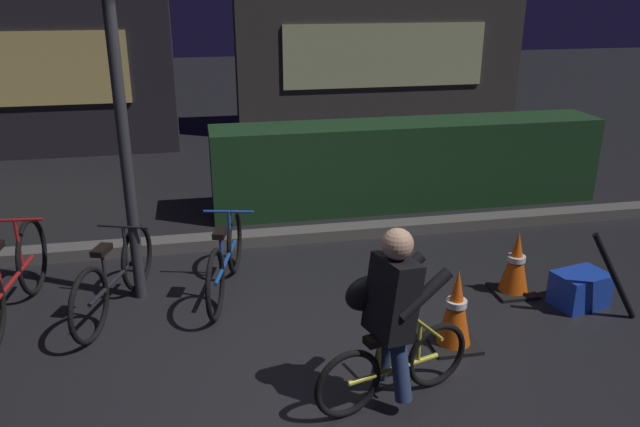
# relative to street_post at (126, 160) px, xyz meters

# --- Properties ---
(ground_plane) EXTENTS (40.00, 40.00, 0.00)m
(ground_plane) POSITION_rel_street_post_xyz_m (1.32, -1.20, -1.26)
(ground_plane) COLOR black
(sidewalk_curb) EXTENTS (12.00, 0.24, 0.12)m
(sidewalk_curb) POSITION_rel_street_post_xyz_m (1.32, 1.00, -1.20)
(sidewalk_curb) COLOR #56544F
(sidewalk_curb) RESTS_ON ground
(hedge_row) EXTENTS (4.80, 0.70, 1.05)m
(hedge_row) POSITION_rel_street_post_xyz_m (3.12, 1.90, -0.74)
(hedge_row) COLOR #19381C
(hedge_row) RESTS_ON ground
(storefront_right) EXTENTS (5.25, 0.54, 4.38)m
(storefront_right) POSITION_rel_street_post_xyz_m (3.95, 6.00, 0.92)
(storefront_right) COLOR #383330
(storefront_right) RESTS_ON ground
(street_post) EXTENTS (0.10, 0.10, 2.53)m
(street_post) POSITION_rel_street_post_xyz_m (0.00, 0.00, 0.00)
(street_post) COLOR #2D2D33
(street_post) RESTS_ON ground
(parked_bike_left_mid) EXTENTS (0.46, 1.73, 0.80)m
(parked_bike_left_mid) POSITION_rel_street_post_xyz_m (-0.98, -0.24, -0.90)
(parked_bike_left_mid) COLOR black
(parked_bike_left_mid) RESTS_ON ground
(parked_bike_center_left) EXTENTS (0.57, 1.44, 0.70)m
(parked_bike_center_left) POSITION_rel_street_post_xyz_m (-0.17, -0.25, -0.95)
(parked_bike_center_left) COLOR black
(parked_bike_center_left) RESTS_ON ground
(parked_bike_center_right) EXTENTS (0.49, 1.48, 0.70)m
(parked_bike_center_right) POSITION_rel_street_post_xyz_m (0.76, -0.07, -0.94)
(parked_bike_center_right) COLOR black
(parked_bike_center_right) RESTS_ON ground
(traffic_cone_near) EXTENTS (0.36, 0.36, 0.64)m
(traffic_cone_near) POSITION_rel_street_post_xyz_m (2.43, -1.30, -0.95)
(traffic_cone_near) COLOR black
(traffic_cone_near) RESTS_ON ground
(traffic_cone_far) EXTENTS (0.36, 0.36, 0.59)m
(traffic_cone_far) POSITION_rel_street_post_xyz_m (3.30, -0.58, -0.98)
(traffic_cone_far) COLOR black
(traffic_cone_far) RESTS_ON ground
(blue_crate) EXTENTS (0.50, 0.41, 0.30)m
(blue_crate) POSITION_rel_street_post_xyz_m (3.75, -0.90, -1.11)
(blue_crate) COLOR #193DB7
(blue_crate) RESTS_ON ground
(cyclist) EXTENTS (1.15, 0.50, 1.25)m
(cyclist) POSITION_rel_street_post_xyz_m (1.73, -1.84, -0.64)
(cyclist) COLOR black
(cyclist) RESTS_ON ground
(closed_umbrella) EXTENTS (0.46, 0.15, 0.76)m
(closed_umbrella) POSITION_rel_street_post_xyz_m (3.87, -1.15, -0.88)
(closed_umbrella) COLOR black
(closed_umbrella) RESTS_ON ground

